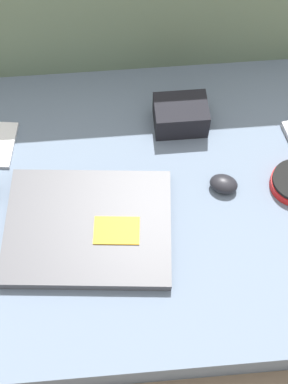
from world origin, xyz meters
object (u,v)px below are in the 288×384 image
object	(u,v)px
camera_pouch	(181,115)
laptop	(89,227)
phone_black	(2,145)
computer_mouse	(224,184)

from	to	relation	value
camera_pouch	laptop	bearing A→B (deg)	-130.87
phone_black	camera_pouch	xyz separation A→B (m)	(0.40, 0.03, 0.03)
computer_mouse	camera_pouch	size ratio (longest dim) A/B	0.61
camera_pouch	computer_mouse	bearing A→B (deg)	-67.59
laptop	computer_mouse	size ratio (longest dim) A/B	4.96
laptop	camera_pouch	size ratio (longest dim) A/B	3.03
computer_mouse	phone_black	distance (m)	0.49
laptop	phone_black	world-z (taller)	laptop
computer_mouse	laptop	bearing A→B (deg)	-143.20
phone_black	camera_pouch	bearing A→B (deg)	11.66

